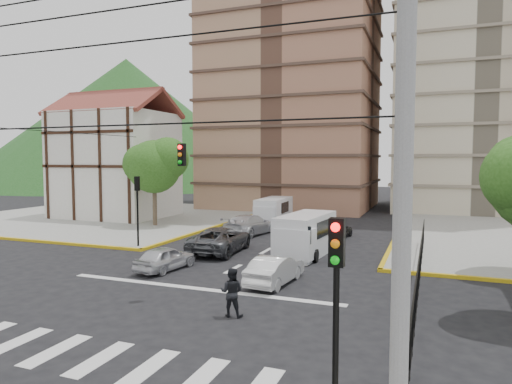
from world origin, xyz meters
The scene contains 22 objects.
ground centered at (0.00, 0.00, 0.00)m, with size 160.00×160.00×0.00m, color black.
sidewalk_nw centered at (-20.00, 20.00, 0.07)m, with size 26.00×26.00×0.15m, color gray.
crosswalk_stripes centered at (0.00, -6.00, 0.01)m, with size 12.00×2.40×0.01m, color silver.
stop_line centered at (0.00, 1.20, 0.01)m, with size 13.00×0.40×0.01m, color silver.
tower_tan centered at (-6.00, 36.00, 24.00)m, with size 18.00×16.00×48.00m, color #9F684F.
tudor_building centered at (-19.00, 20.00, 5.25)m, with size 10.80×8.05×12.23m.
distant_hill centered at (-55.00, 70.00, 14.00)m, with size 70.00×70.00×28.00m, color #1D4E1A.
park_fence centered at (9.00, 4.50, 0.00)m, with size 0.10×22.50×1.66m, color black, non-canonical shape.
tree_tudor centered at (-11.90, 16.01, 5.22)m, with size 5.39×4.40×7.43m.
traffic_light_se centered at (7.80, -7.80, 3.11)m, with size 0.28×0.22×4.40m.
traffic_light_nw centered at (-7.80, 7.80, 3.11)m, with size 0.28×0.22×4.40m.
traffic_light_hanging centered at (0.00, -2.04, 5.90)m, with size 18.00×9.12×0.92m.
utility_pole_se centered at (9.00, -9.00, 4.77)m, with size 1.40×0.28×9.00m.
van_right_lane centered at (2.57, 9.38, 1.17)m, with size 2.58×5.52×2.41m.
van_left_lane centered at (-3.20, 20.50, 1.11)m, with size 2.14×5.12×2.29m.
car_silver_front_left centered at (-3.12, 3.56, 0.62)m, with size 1.46×3.64×1.24m, color silver.
car_white_front_right centered at (2.90, 3.16, 0.65)m, with size 1.37×3.93×1.30m, color silver.
car_grey_mid_left centered at (-2.46, 8.64, 0.77)m, with size 2.54×5.52×1.53m, color #505257.
car_silver_rear_left centered at (-3.16, 15.17, 0.76)m, with size 2.13×5.25×1.52m, color silver.
car_darkgrey_mid_right centered at (3.13, 16.07, 0.62)m, with size 1.46×3.63×1.24m, color black.
car_white_rear_right centered at (1.49, 20.26, 0.62)m, with size 1.31×3.75×1.24m, color silver.
pedestrian_crosswalk centered at (2.82, -1.45, 0.88)m, with size 0.86×0.67×1.76m, color black.
Camera 1 is at (9.39, -16.04, 5.62)m, focal length 32.00 mm.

